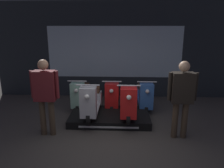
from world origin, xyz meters
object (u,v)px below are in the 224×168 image
Objects in this scene: person_left_browsing at (45,91)px; scooter_backrow_2 at (144,96)px; scooter_display_left at (92,101)px; scooter_backrow_1 at (113,95)px; scooter_display_right at (128,102)px; person_right_browsing at (182,93)px; scooter_backrow_0 at (81,95)px.

scooter_backrow_2 is at bearing 37.78° from person_left_browsing.
scooter_display_left is at bearing -143.41° from scooter_backrow_2.
scooter_backrow_1 is 0.93× the size of person_left_browsing.
person_left_browsing is (-2.36, -1.83, 0.68)m from scooter_backrow_2.
scooter_display_left is 0.92m from scooter_display_right.
scooter_display_right is at bearing 146.34° from person_right_browsing.
scooter_display_right reaches higher than scooter_backrow_2.
person_left_browsing is at bearing -157.73° from scooter_display_right.
scooter_display_right is 0.93× the size of person_left_browsing.
person_right_browsing is at bearing -71.94° from scooter_backrow_2.
scooter_display_left is 1.82m from scooter_backrow_2.
scooter_display_left reaches higher than scooter_backrow_1.
scooter_backrow_0 is at bearing 113.40° from scooter_display_left.
scooter_backrow_0 is at bearing 180.00° from scooter_backrow_2.
scooter_backrow_0 is (-0.47, 1.08, -0.19)m from scooter_display_left.
person_right_browsing is (0.60, -1.83, 0.67)m from scooter_backrow_2.
scooter_display_right reaches higher than scooter_backrow_0.
scooter_display_left is at bearing -66.60° from scooter_backrow_0.
person_right_browsing is at bearing 0.00° from person_left_browsing.
scooter_backrow_0 and scooter_backrow_1 have the same top height.
scooter_display_left is 0.93× the size of person_left_browsing.
person_left_browsing reaches higher than scooter_display_left.
scooter_display_right is 0.94× the size of person_right_browsing.
scooter_display_right is (0.92, 0.00, 0.00)m from scooter_display_left.
scooter_backrow_0 and scooter_backrow_2 have the same top height.
scooter_display_right reaches higher than scooter_backrow_1.
scooter_backrow_2 is 0.94× the size of person_right_browsing.
scooter_backrow_2 is 2.03m from person_right_browsing.
scooter_backrow_2 is 3.06m from person_left_browsing.
scooter_display_left is 1.00× the size of scooter_backrow_2.
scooter_display_right is at bearing 22.27° from person_left_browsing.
scooter_backrow_1 is (0.49, 1.08, -0.19)m from scooter_display_left.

